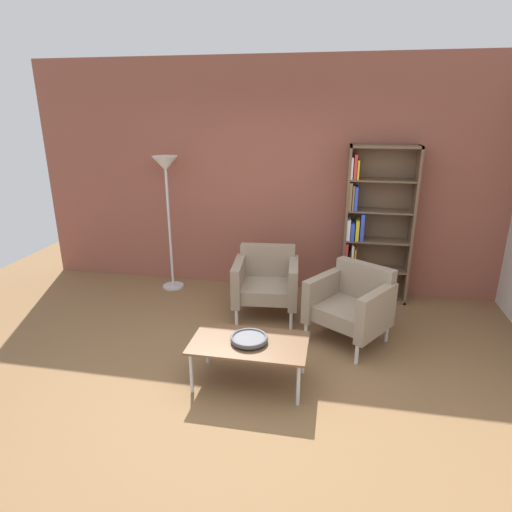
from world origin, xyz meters
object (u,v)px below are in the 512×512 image
Objects in this scene: coffee_table_low at (249,345)px; armchair_near_window at (352,303)px; armchair_spare_guest at (266,281)px; decorative_bowl at (249,338)px; bookshelf_tall at (371,227)px; floor_lamp_torchiere at (166,180)px.

armchair_near_window is (0.88, 0.93, 0.05)m from coffee_table_low.
armchair_near_window is 1.05m from armchair_spare_guest.
coffee_table_low is at bearing -135.00° from decorative_bowl.
bookshelf_tall is 2.44× the size of armchair_spare_guest.
floor_lamp_torchiere is at bearing 127.07° from decorative_bowl.
coffee_table_low is at bearing -117.85° from bookshelf_tall.
floor_lamp_torchiere reaches higher than decorative_bowl.
bookshelf_tall reaches higher than armchair_spare_guest.
decorative_bowl is 0.34× the size of armchair_near_window.
bookshelf_tall is at bearing 25.82° from armchair_spare_guest.
bookshelf_tall reaches higher than armchair_near_window.
armchair_spare_guest is 0.45× the size of floor_lamp_torchiere.
decorative_bowl is 2.61m from floor_lamp_torchiere.
coffee_table_low is 1.28× the size of armchair_spare_guest.
coffee_table_low is 3.12× the size of decorative_bowl.
armchair_near_window is at bearing 46.74° from decorative_bowl.
armchair_near_window is 0.54× the size of floor_lamp_torchiere.
armchair_spare_guest is (-0.96, 0.43, 0.00)m from armchair_near_window.
floor_lamp_torchiere reaches higher than coffee_table_low.
bookshelf_tall reaches higher than decorative_bowl.
coffee_table_low is at bearing -100.26° from armchair_near_window.
floor_lamp_torchiere is at bearing 152.52° from armchair_spare_guest.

